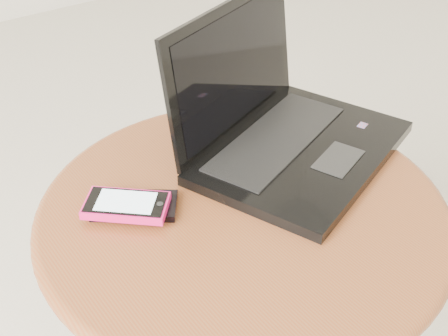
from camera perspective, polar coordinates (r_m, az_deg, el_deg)
table at (r=0.92m, az=1.67°, el=-8.12°), size 0.57×0.57×0.46m
laptop at (r=0.95m, az=5.33°, el=3.73°), size 0.39×0.36×0.22m
phone_black at (r=0.85m, az=-8.23°, el=-3.42°), size 0.13×0.12×0.01m
phone_pink at (r=0.84m, az=-8.96°, el=-3.38°), size 0.12×0.12×0.01m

